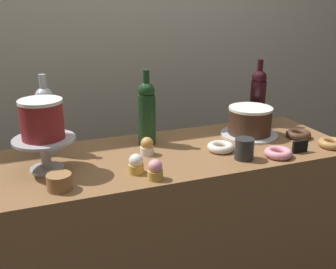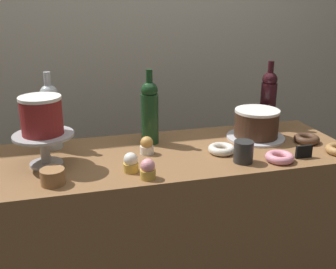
{
  "view_description": "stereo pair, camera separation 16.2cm",
  "coord_description": "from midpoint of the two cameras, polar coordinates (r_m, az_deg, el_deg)",
  "views": [
    {
      "loc": [
        -0.55,
        -1.43,
        1.53
      ],
      "look_at": [
        0.0,
        0.0,
        1.0
      ],
      "focal_mm": 42.68,
      "sensor_mm": 36.0,
      "label": 1
    },
    {
      "loc": [
        -0.39,
        -1.48,
        1.53
      ],
      "look_at": [
        0.0,
        0.0,
        1.0
      ],
      "focal_mm": 42.68,
      "sensor_mm": 36.0,
      "label": 2
    }
  ],
  "objects": [
    {
      "name": "cookie_stack",
      "position": [
        1.4,
        -18.51,
        -6.51
      ],
      "size": [
        0.08,
        0.08,
        0.05
      ],
      "color": "olive",
      "rests_on": "display_counter"
    },
    {
      "name": "wine_bottle_dark_red",
      "position": [
        2.02,
        10.5,
        5.39
      ],
      "size": [
        0.08,
        0.08,
        0.33
      ],
      "color": "black",
      "rests_on": "display_counter"
    },
    {
      "name": "donut_chocolate",
      "position": [
        1.89,
        15.83,
        0.0
      ],
      "size": [
        0.11,
        0.11,
        0.03
      ],
      "color": "#472D1E",
      "rests_on": "display_counter"
    },
    {
      "name": "coffee_cup_ceramic",
      "position": [
        1.59,
        7.99,
        -2.1
      ],
      "size": [
        0.08,
        0.08,
        0.08
      ],
      "color": "#282828",
      "rests_on": "display_counter"
    },
    {
      "name": "back_wall",
      "position": [
        2.37,
        -9.57,
        13.15
      ],
      "size": [
        6.0,
        0.05,
        2.6
      ],
      "color": "#BCB7A8",
      "rests_on": "ground_plane"
    },
    {
      "name": "donut_sugar",
      "position": [
        1.67,
        4.78,
        -1.86
      ],
      "size": [
        0.11,
        0.11,
        0.03
      ],
      "color": "silver",
      "rests_on": "display_counter"
    },
    {
      "name": "white_layer_cake",
      "position": [
        1.51,
        -20.55,
        2.02
      ],
      "size": [
        0.15,
        0.15,
        0.14
      ],
      "color": "maroon",
      "rests_on": "cake_stand_pedestal"
    },
    {
      "name": "display_counter",
      "position": [
        1.87,
        -2.58,
        -15.94
      ],
      "size": [
        1.55,
        0.55,
        0.92
      ],
      "color": "brown",
      "rests_on": "ground_plane"
    },
    {
      "name": "cupcake_vanilla",
      "position": [
        1.46,
        -7.77,
        -4.29
      ],
      "size": [
        0.06,
        0.06,
        0.07
      ],
      "color": "gold",
      "rests_on": "display_counter"
    },
    {
      "name": "silver_serving_platter",
      "position": [
        1.88,
        9.1,
        0.01
      ],
      "size": [
        0.26,
        0.26,
        0.01
      ],
      "color": "silver",
      "rests_on": "display_counter"
    },
    {
      "name": "chocolate_round_cake",
      "position": [
        1.86,
        9.2,
        1.98
      ],
      "size": [
        0.2,
        0.2,
        0.12
      ],
      "color": "#3D2619",
      "rests_on": "silver_serving_platter"
    },
    {
      "name": "price_sign_chalkboard",
      "position": [
        1.7,
        15.8,
        -1.72
      ],
      "size": [
        0.07,
        0.01,
        0.05
      ],
      "color": "black",
      "rests_on": "display_counter"
    },
    {
      "name": "cupcake_caramel",
      "position": [
        1.62,
        -5.87,
        -1.77
      ],
      "size": [
        0.06,
        0.06,
        0.07
      ],
      "color": "white",
      "rests_on": "display_counter"
    },
    {
      "name": "cupcake_strawberry",
      "position": [
        1.41,
        -5.16,
        -5.14
      ],
      "size": [
        0.06,
        0.06,
        0.07
      ],
      "color": "gold",
      "rests_on": "display_counter"
    },
    {
      "name": "donut_pink",
      "position": [
        1.64,
        12.78,
        -2.63
      ],
      "size": [
        0.11,
        0.11,
        0.03
      ],
      "color": "pink",
      "rests_on": "display_counter"
    },
    {
      "name": "donut_maple",
      "position": [
        1.82,
        20.01,
        -1.23
      ],
      "size": [
        0.11,
        0.11,
        0.03
      ],
      "color": "#B27F47",
      "rests_on": "display_counter"
    },
    {
      "name": "cake_stand_pedestal",
      "position": [
        1.54,
        -20.08,
        -1.96
      ],
      "size": [
        0.23,
        0.23,
        0.13
      ],
      "color": "#B2B2B7",
      "rests_on": "display_counter"
    },
    {
      "name": "wine_bottle_clear",
      "position": [
        1.7,
        -19.61,
        2.07
      ],
      "size": [
        0.08,
        0.08,
        0.33
      ],
      "color": "#B2BCC1",
      "rests_on": "display_counter"
    },
    {
      "name": "wine_bottle_green",
      "position": [
        1.71,
        -5.77,
        3.19
      ],
      "size": [
        0.08,
        0.08,
        0.33
      ],
      "color": "#193D1E",
      "rests_on": "display_counter"
    }
  ]
}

